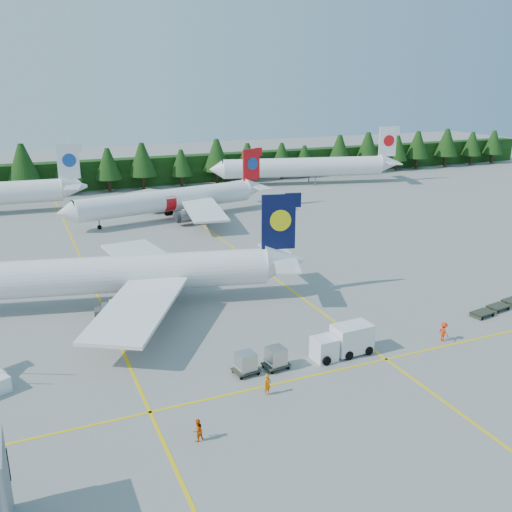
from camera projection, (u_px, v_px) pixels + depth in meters
name	position (u px, v px, depth m)	size (l,w,h in m)	color
ground	(290.00, 343.00, 50.65)	(320.00, 320.00, 0.00)	gray
taxi_stripe_a	(96.00, 291.00, 62.91)	(0.25, 120.00, 0.01)	yellow
taxi_stripe_b	(261.00, 268.00, 70.44)	(0.25, 120.00, 0.01)	yellow
taxi_stripe_cross	(324.00, 373.00, 45.39)	(80.00, 0.25, 0.01)	yellow
treeline_hedge	(119.00, 173.00, 121.63)	(220.00, 4.00, 6.00)	black
airliner_navy	(104.00, 275.00, 57.83)	(37.45, 30.47, 11.05)	white
airliner_red	(164.00, 201.00, 93.47)	(35.88, 29.27, 10.52)	white
airliner_far_right	(298.00, 167.00, 124.68)	(41.11, 12.79, 12.14)	white
service_truck	(342.00, 341.00, 48.05)	(5.40, 2.16, 2.57)	white
dolly_train	(498.00, 306.00, 57.69)	(7.71, 2.92, 0.13)	#2F3526
uld_pair	(261.00, 360.00, 45.44)	(4.74, 1.90, 1.53)	#2F3526
crew_a	(267.00, 385.00, 42.11)	(0.61, 0.40, 1.67)	orange
crew_b	(198.00, 430.00, 36.78)	(0.75, 0.59, 1.55)	#E65204
crew_c	(444.00, 332.00, 50.78)	(0.72, 0.49, 1.75)	#EF2F05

